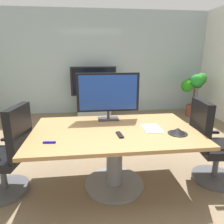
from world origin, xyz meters
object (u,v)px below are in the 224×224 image
Objects in this scene: potted_plant at (194,88)px; office_chair_left at (9,159)px; office_chair_right at (211,149)px; wall_display_unit at (94,99)px; remote_control at (120,135)px; tv_monitor at (108,94)px; conference_phone at (178,131)px; conference_table at (114,144)px.

office_chair_left is at bearing -143.43° from potted_plant.
office_chair_left is 2.49m from office_chair_right.
office_chair_left is at bearing -109.13° from wall_display_unit.
wall_display_unit is 3.37m from remote_control.
tv_monitor reaches higher than conference_phone.
office_chair_left reaches higher than conference_table.
office_chair_right is at bearing -1.91° from conference_table.
office_chair_right is 0.94× the size of potted_plant.
conference_table is at bearing -131.86° from potted_plant.
wall_display_unit is at bearing 92.67° from conference_table.
office_chair_right is 1.51m from tv_monitor.
potted_plant is 3.44m from conference_phone.
office_chair_left reaches higher than conference_phone.
tv_monitor is at bearing 118.57° from office_chair_left.
conference_phone is at bearing -75.94° from wall_display_unit.
conference_table is 8.84× the size of conference_phone.
tv_monitor reaches higher than potted_plant.
potted_plant reaches higher than remote_control.
potted_plant is (2.61, -0.42, 0.32)m from wall_display_unit.
conference_phone is at bearing 93.47° from office_chair_left.
tv_monitor is 3.43m from potted_plant.
tv_monitor reaches higher than remote_control.
tv_monitor reaches higher than wall_display_unit.
potted_plant is at bearing 59.18° from conference_phone.
conference_phone is (-0.55, -0.17, 0.33)m from office_chair_right.
remote_control is (1.28, -0.18, 0.31)m from office_chair_left.
tv_monitor is 0.64× the size of wall_display_unit.
office_chair_left is 4.95× the size of conference_phone.
tv_monitor reaches higher than office_chair_right.
conference_phone is at bearing 113.36° from office_chair_right.
remote_control is at bearing -129.62° from potted_plant.
conference_table is 3.17m from wall_display_unit.
conference_phone is (0.70, -0.21, 0.22)m from conference_table.
conference_table is at bearing -85.55° from tv_monitor.
office_chair_left is 0.83× the size of wall_display_unit.
potted_plant is (3.71, 2.75, 0.31)m from office_chair_left.
office_chair_left is 1.44m from tv_monitor.
office_chair_right is at bearing -66.51° from wall_display_unit.
office_chair_right reaches higher than conference_table.
potted_plant is at bearing -17.13° from office_chair_right.
potted_plant is 3.80m from remote_control.
wall_display_unit is at bearing 170.35° from office_chair_left.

